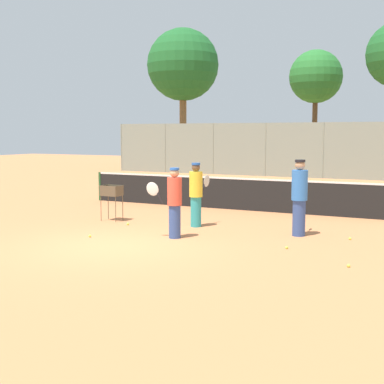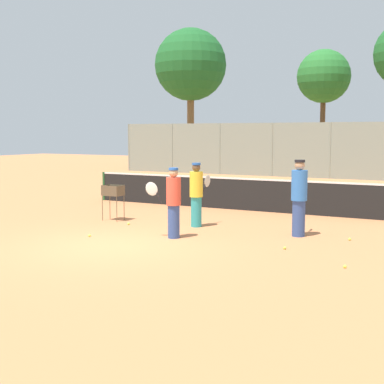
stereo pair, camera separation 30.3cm
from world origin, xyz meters
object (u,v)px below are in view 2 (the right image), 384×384
(ball_cart, at_px, (113,193))
(player_white_outfit, at_px, (196,194))
(tennis_net, at_px, (231,193))
(player_yellow_shirt, at_px, (299,197))
(player_red_cap, at_px, (173,202))

(ball_cart, bearing_deg, player_white_outfit, 4.12)
(tennis_net, relative_size, player_yellow_shirt, 5.61)
(tennis_net, distance_m, player_white_outfit, 3.53)
(player_red_cap, distance_m, player_yellow_shirt, 3.08)
(tennis_net, relative_size, player_red_cap, 6.20)
(player_white_outfit, relative_size, player_red_cap, 1.02)
(tennis_net, height_order, ball_cart, tennis_net)
(player_white_outfit, xyz_separation_m, player_red_cap, (0.23, -1.65, -0.02))
(tennis_net, distance_m, player_red_cap, 5.20)
(ball_cart, bearing_deg, player_red_cap, -27.04)
(tennis_net, relative_size, player_white_outfit, 6.09)
(tennis_net, xyz_separation_m, player_yellow_shirt, (3.36, -3.50, 0.42))
(player_white_outfit, distance_m, player_yellow_shirt, 2.84)
(tennis_net, xyz_separation_m, player_white_outfit, (0.52, -3.48, 0.34))
(player_red_cap, relative_size, ball_cart, 1.65)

